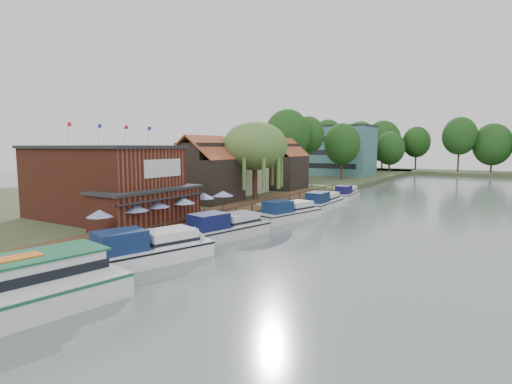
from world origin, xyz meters
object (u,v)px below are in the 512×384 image
Objects in this scene: umbrella_5 at (223,202)px; cruiser_4 at (346,192)px; umbrella_0 at (100,225)px; cruiser_2 at (289,210)px; cruiser_1 at (226,225)px; willow at (255,161)px; hotel_block at (322,150)px; pub at (114,183)px; cottage_a at (205,169)px; umbrella_3 at (184,210)px; cruiser_3 at (323,200)px; cruiser_0 at (148,245)px; cottage_b at (231,165)px; umbrella_1 at (135,219)px; umbrella_2 at (156,214)px; umbrella_4 at (204,205)px; swan at (70,285)px; cottage_c at (281,164)px.

umbrella_5 is 26.89m from cruiser_4.
umbrella_0 is 15.00m from umbrella_5.
cruiser_1 is at bearing -79.80° from cruiser_2.
willow is 17.61m from cruiser_4.
willow is 4.39× the size of umbrella_5.
pub is at bearing -83.57° from hotel_block.
cottage_a is 15.36m from umbrella_3.
umbrella_3 is 21.91m from cruiser_3.
cruiser_1 is at bearing 64.12° from umbrella_0.
cruiser_0 is at bearing -76.24° from hotel_block.
pub is at bearing -80.91° from cottage_b.
umbrella_1 is 5.41m from cruiser_0.
umbrella_1 is 27.20m from cruiser_3.
umbrella_5 is 0.23× the size of cruiser_0.
cottage_a is 13.45m from cruiser_2.
umbrella_1 and umbrella_2 have the same top height.
umbrella_3 is 33.21m from cruiser_4.
cruiser_1 is (11.95, -11.93, -4.02)m from cottage_a.
hotel_block is 51.89m from cruiser_3.
umbrella_3 is (0.54, 2.87, 0.00)m from umbrella_2.
umbrella_4 is at bearing -61.86° from cottage_b.
hotel_block reaches higher than cruiser_0.
umbrella_3 is 0.25× the size of cruiser_2.
cruiser_1 is at bearing 12.83° from umbrella_3.
cottage_a is at bearing 121.41° from umbrella_3.
umbrella_2 is 1.03× the size of umbrella_5.
cruiser_2 reaches higher than swan.
hotel_block is 2.99× the size of cottage_c.
cruiser_4 is 20.69× the size of swan.
cruiser_2 is at bearing 55.31° from umbrella_4.
hotel_block is at bearing 123.54° from cruiser_2.
willow reaches higher than umbrella_4.
umbrella_1 is at bearing 89.88° from umbrella_0.
willow is (3.50, -14.00, 0.96)m from cottage_c.
cottage_b is at bearing -151.03° from cruiser_4.
cruiser_4 is at bearing 63.34° from willow.
umbrella_5 is 0.24× the size of cruiser_3.
umbrella_1 is at bearing -69.84° from cottage_b.
umbrella_2 is at bearing 148.51° from cruiser_0.
umbrella_2 is (6.32, -34.73, -2.96)m from cottage_c.
swan is (4.49, -8.78, -2.07)m from umbrella_1.
cruiser_2 is (0.80, 10.79, -0.07)m from cruiser_1.
umbrella_4 reaches higher than cruiser_4.
pub is 20.36m from willow.
cruiser_3 is (0.91, 20.37, -0.04)m from cruiser_1.
hotel_block is at bearing 103.21° from umbrella_5.
cottage_c reaches higher than cruiser_4.
umbrella_0 is (7.33, -21.45, -2.96)m from cottage_a.
hotel_block is 70.61m from umbrella_3.
umbrella_3 reaches higher than cruiser_3.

